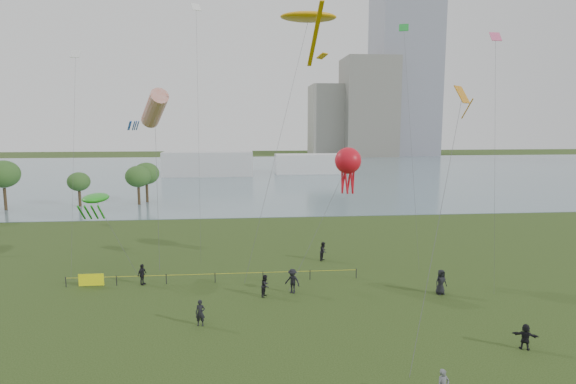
{
  "coord_description": "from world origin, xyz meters",
  "views": [
    {
      "loc": [
        -3.39,
        -26.06,
        13.27
      ],
      "look_at": [
        0.0,
        10.0,
        8.0
      ],
      "focal_mm": 30.0,
      "sensor_mm": 36.0,
      "label": 1
    }
  ],
  "objects": [
    {
      "name": "spectator_d",
      "position": [
        11.81,
        8.59,
        0.98
      ],
      "size": [
        1.08,
        0.83,
        1.96
      ],
      "primitive_type": "imported",
      "rotation": [
        0.0,
        0.0,
        0.24
      ],
      "color": "black",
      "rests_on": "ground_plane"
    },
    {
      "name": "spectator_b",
      "position": [
        0.34,
        9.9,
        0.97
      ],
      "size": [
        1.45,
        1.3,
        1.95
      ],
      "primitive_type": "imported",
      "rotation": [
        0.0,
        0.0,
        -0.59
      ],
      "color": "black",
      "rests_on": "ground_plane"
    },
    {
      "name": "spectator_g",
      "position": [
        4.24,
        18.55,
        0.91
      ],
      "size": [
        1.04,
        1.11,
        1.82
      ],
      "primitive_type": "imported",
      "rotation": [
        0.0,
        0.0,
        1.05
      ],
      "color": "black",
      "rests_on": "ground_plane"
    },
    {
      "name": "building_mid",
      "position": [
        46.0,
        162.0,
        19.0
      ],
      "size": [
        20.0,
        20.0,
        38.0
      ],
      "primitive_type": "cube",
      "color": "slate",
      "rests_on": "ground_plane"
    },
    {
      "name": "spectator_a",
      "position": [
        -1.8,
        9.38,
        0.85
      ],
      "size": [
        0.93,
        1.02,
        1.7
      ],
      "primitive_type": "imported",
      "rotation": [
        0.0,
        0.0,
        1.13
      ],
      "color": "black",
      "rests_on": "ground_plane"
    },
    {
      "name": "tower",
      "position": [
        62.0,
        168.0,
        60.0
      ],
      "size": [
        24.0,
        24.0,
        120.0
      ],
      "primitive_type": "cube",
      "color": "slate",
      "rests_on": "ground_plane"
    },
    {
      "name": "trees",
      "position": [
        -32.01,
        50.26,
        4.95
      ],
      "size": [
        28.9,
        14.55,
        7.6
      ],
      "color": "#342717",
      "rests_on": "ground_plane"
    },
    {
      "name": "pavilion_left",
      "position": [
        -12.0,
        95.0,
        3.0
      ],
      "size": [
        22.0,
        8.0,
        6.0
      ],
      "primitive_type": "cube",
      "color": "silver",
      "rests_on": "ground_plane"
    },
    {
      "name": "kite_delta",
      "position": [
        11.59,
        6.24,
        14.37
      ],
      "size": [
        7.51,
        10.77,
        15.8
      ],
      "rotation": [
        0.0,
        0.0,
        0.38
      ],
      "color": "#3F3F42"
    },
    {
      "name": "spectator_e",
      "position": [
        13.02,
        -0.76,
        0.78
      ],
      "size": [
        1.49,
        1.07,
        1.55
      ],
      "primitive_type": "imported",
      "rotation": [
        0.0,
        0.0,
        2.66
      ],
      "color": "black",
      "rests_on": "ground_plane"
    },
    {
      "name": "building_low",
      "position": [
        32.0,
        168.0,
        14.0
      ],
      "size": [
        16.0,
        18.0,
        28.0
      ],
      "primitive_type": "cube",
      "color": "gray",
      "rests_on": "ground_plane"
    },
    {
      "name": "small_kites",
      "position": [
        0.64,
        19.98,
        21.66
      ],
      "size": [
        37.38,
        11.9,
        5.51
      ],
      "color": "white"
    },
    {
      "name": "pavilion_right",
      "position": [
        14.0,
        98.0,
        2.5
      ],
      "size": [
        18.0,
        7.0,
        5.0
      ],
      "primitive_type": "cube",
      "color": "silver",
      "rests_on": "ground_plane"
    },
    {
      "name": "kite_windsock",
      "position": [
        -11.68,
        21.14,
        14.54
      ],
      "size": [
        4.2,
        7.03,
        16.42
      ],
      "rotation": [
        0.0,
        0.0,
        0.41
      ],
      "color": "#3F3F42"
    },
    {
      "name": "fence",
      "position": [
        -11.96,
        12.98,
        0.55
      ],
      "size": [
        24.07,
        0.07,
        1.05
      ],
      "color": "black",
      "rests_on": "ground_plane"
    },
    {
      "name": "lake",
      "position": [
        0.0,
        100.0,
        0.02
      ],
      "size": [
        400.0,
        120.0,
        0.08
      ],
      "primitive_type": "cube",
      "color": "slate",
      "rests_on": "ground_plane"
    },
    {
      "name": "spectator_c",
      "position": [
        -11.78,
        13.01,
        0.87
      ],
      "size": [
        0.84,
        1.1,
        1.74
      ],
      "primitive_type": "imported",
      "rotation": [
        0.0,
        0.0,
        1.11
      ],
      "color": "black",
      "rests_on": "ground_plane"
    },
    {
      "name": "kite_octopus",
      "position": [
        5.82,
        15.48,
        9.86
      ],
      "size": [
        6.91,
        6.29,
        11.1
      ],
      "rotation": [
        0.0,
        0.0,
        -0.04
      ],
      "color": "#3F3F42"
    },
    {
      "name": "kite_stingray",
      "position": [
        2.72,
        19.01,
        22.68
      ],
      "size": [
        8.74,
        10.1,
        23.16
      ],
      "rotation": [
        0.0,
        0.0,
        -0.06
      ],
      "color": "#3F3F42"
    },
    {
      "name": "spectator_f",
      "position": [
        -6.31,
        4.39,
        0.87
      ],
      "size": [
        0.69,
        0.51,
        1.75
      ],
      "primitive_type": "imported",
      "rotation": [
        0.0,
        0.0,
        -0.15
      ],
      "color": "black",
      "rests_on": "ground_plane"
    },
    {
      "name": "ground_plane",
      "position": [
        0.0,
        0.0,
        0.0
      ],
      "size": [
        400.0,
        400.0,
        0.0
      ],
      "primitive_type": "plane",
      "color": "#1F3210"
    },
    {
      "name": "kite_creature",
      "position": [
        -16.52,
        17.68,
        6.53
      ],
      "size": [
        4.97,
        4.42,
        6.95
      ],
      "rotation": [
        0.0,
        0.0,
        0.43
      ],
      "color": "#3F3F42"
    }
  ]
}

